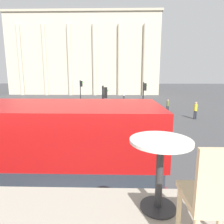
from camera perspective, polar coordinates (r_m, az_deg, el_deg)
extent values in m
cylinder|color=black|center=(7.70, -0.75, -22.06)|extent=(0.99, 0.22, 0.99)
cylinder|color=#2D2D30|center=(2.30, 12.96, -24.92)|extent=(0.36, 0.36, 0.02)
cylinder|color=#2D2D30|center=(2.12, 13.37, -17.19)|extent=(0.07, 0.07, 0.68)
cylinder|color=silver|center=(1.98, 13.82, -8.06)|extent=(0.60, 0.60, 0.03)
cylinder|color=#D1B789|center=(1.93, 18.54, -25.38)|extent=(0.04, 0.04, 0.44)
cylinder|color=#D1B789|center=(2.05, 28.52, -23.88)|extent=(0.04, 0.04, 0.44)
cube|color=#D1B789|center=(1.73, 26.61, -21.07)|extent=(0.40, 0.40, 0.05)
cube|color=beige|center=(52.11, -7.47, 15.39)|extent=(34.71, 11.01, 17.96)
cube|color=#B7AD93|center=(53.67, -7.74, 25.26)|extent=(35.31, 11.61, 0.50)
cylinder|color=beige|center=(50.39, -24.77, 13.15)|extent=(0.90, 0.90, 15.27)
cylinder|color=beige|center=(48.26, -18.67, 13.71)|extent=(0.90, 0.90, 15.27)
cylinder|color=beige|center=(46.70, -12.05, 14.15)|extent=(0.90, 0.90, 15.27)
cylinder|color=beige|center=(45.76, -5.06, 14.41)|extent=(0.90, 0.90, 15.27)
cylinder|color=beige|center=(45.49, 2.14, 14.47)|extent=(0.90, 0.90, 15.27)
cylinder|color=beige|center=(45.89, 9.31, 14.30)|extent=(0.90, 0.90, 15.27)
cylinder|color=black|center=(13.15, -2.57, -1.09)|extent=(0.12, 0.12, 3.95)
cube|color=black|center=(12.91, -1.82, 5.54)|extent=(0.20, 0.24, 0.70)
sphere|color=green|center=(12.89, -1.34, 6.21)|extent=(0.14, 0.14, 0.14)
cylinder|color=black|center=(19.58, 8.85, 2.66)|extent=(0.12, 0.12, 3.92)
cube|color=black|center=(19.46, 9.51, 7.07)|extent=(0.20, 0.24, 0.70)
sphere|color=green|center=(19.46, 9.85, 7.50)|extent=(0.14, 0.14, 0.14)
cylinder|color=black|center=(25.34, -8.99, 4.51)|extent=(0.12, 0.12, 3.96)
cube|color=black|center=(25.19, -8.68, 7.97)|extent=(0.20, 0.24, 0.70)
sphere|color=green|center=(25.16, -8.44, 8.31)|extent=(0.14, 0.14, 0.14)
cylinder|color=#282B33|center=(22.73, 22.45, -0.80)|extent=(0.14, 0.14, 0.89)
cylinder|color=#282B33|center=(22.79, 22.87, -0.80)|extent=(0.14, 0.14, 0.89)
cylinder|color=yellow|center=(22.63, 22.80, 1.17)|extent=(0.32, 0.32, 0.70)
sphere|color=tan|center=(22.56, 22.89, 2.36)|extent=(0.24, 0.24, 0.24)
cylinder|color=#282B33|center=(25.89, 15.39, 0.82)|extent=(0.14, 0.14, 0.77)
cylinder|color=#282B33|center=(25.93, 15.78, 0.82)|extent=(0.14, 0.14, 0.77)
cylinder|color=#606638|center=(25.81, 15.66, 2.32)|extent=(0.32, 0.32, 0.61)
sphere|color=tan|center=(25.75, 15.70, 3.22)|extent=(0.21, 0.21, 0.21)
cylinder|color=#282B33|center=(36.37, 3.22, 4.03)|extent=(0.14, 0.14, 0.86)
cylinder|color=#282B33|center=(36.38, 3.50, 4.02)|extent=(0.14, 0.14, 0.86)
cylinder|color=silver|center=(36.29, 3.37, 5.23)|extent=(0.32, 0.32, 0.68)
sphere|color=tan|center=(36.25, 3.38, 5.95)|extent=(0.23, 0.23, 0.23)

